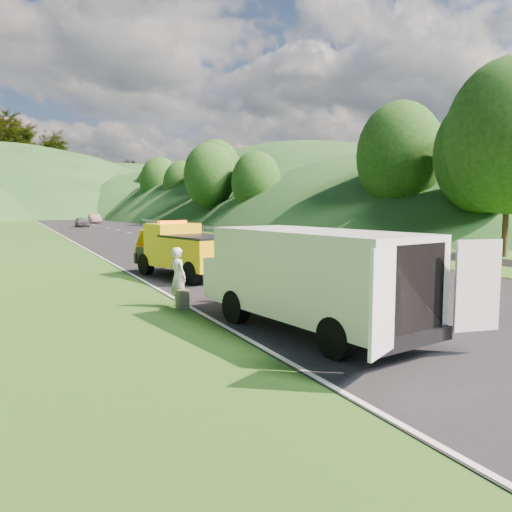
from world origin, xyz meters
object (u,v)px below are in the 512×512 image
suitcase (183,300)px  passing_suv (265,264)px  tow_truck (185,250)px  spare_tire (394,349)px  white_van (310,275)px  worker (410,348)px  child (229,303)px  woman (179,307)px

suitcase → passing_suv: bearing=49.7°
tow_truck → passing_suv: bearing=13.4°
spare_tire → white_van: bearing=111.6°
suitcase → passing_suv: (7.29, 8.61, -0.29)m
suitcase → worker: bearing=-62.3°
child → suitcase: bearing=-133.3°
passing_suv → tow_truck: bearing=-149.8°
worker → tow_truck: bearing=76.4°
woman → worker: (3.15, -6.40, 0.00)m
passing_suv → child: bearing=-120.4°
worker → suitcase: (-3.16, 6.01, 0.29)m
spare_tire → passing_suv: (4.53, 14.55, 0.00)m
suitcase → tow_truck: bearing=70.6°
child → passing_suv: bearing=92.9°
child → spare_tire: bearing=-42.2°
tow_truck → child: bearing=-108.2°
tow_truck → worker: size_ratio=3.66×
tow_truck → worker: bearing=-98.1°
child → suitcase: 1.65m
white_van → worker: size_ratio=4.60×
white_van → worker: (1.21, -2.14, -1.40)m
worker → white_van: bearing=101.0°
white_van → spare_tire: white_van is taller
tow_truck → child: 5.92m
white_van → child: size_ratio=7.77×
tow_truck → child: size_ratio=6.19×
woman → spare_tire: 6.90m
white_van → child: (-0.35, 4.14, -1.40)m
woman → spare_tire: (2.76, -6.33, 0.00)m
woman → suitcase: woman is taller
tow_truck → white_van: (-0.18, -9.92, 0.24)m
tow_truck → passing_suv: 5.88m
worker → passing_suv: bearing=55.7°
white_van → passing_suv: bearing=58.4°
white_van → suitcase: white_van is taller
spare_tire → passing_suv: bearing=72.7°
spare_tire → passing_suv: 15.24m
spare_tire → worker: bearing=-11.4°
white_van → passing_suv: 13.65m
suitcase → passing_suv: 11.29m
child → spare_tire: child is taller
tow_truck → suitcase: (-2.13, -6.05, -0.87)m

